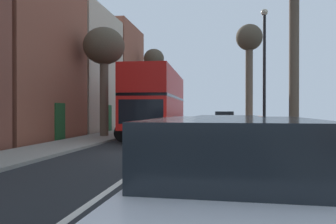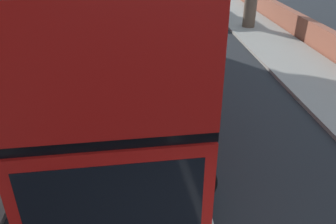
{
  "view_description": "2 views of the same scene",
  "coord_description": "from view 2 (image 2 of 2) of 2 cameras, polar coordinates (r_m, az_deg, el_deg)",
  "views": [
    {
      "loc": [
        2.39,
        -13.12,
        1.71
      ],
      "look_at": [
        -0.63,
        5.2,
        1.6
      ],
      "focal_mm": 35.62,
      "sensor_mm": 36.0,
      "label": 1
    },
    {
      "loc": [
        -1.17,
        -0.75,
        4.62
      ],
      "look_at": [
        -0.64,
        4.48,
        1.76
      ],
      "focal_mm": 36.81,
      "sensor_mm": 36.0,
      "label": 2
    }
  ],
  "objects": [
    {
      "name": "double_decker_bus",
      "position": [
        8.6,
        -9.39,
        12.88
      ],
      "size": [
        3.84,
        10.31,
        4.06
      ],
      "color": "red",
      "rests_on": "ground"
    }
  ]
}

